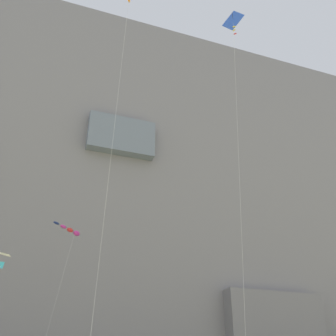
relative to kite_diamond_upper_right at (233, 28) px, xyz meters
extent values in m
cube|color=gray|center=(-3.97, 39.11, -0.49)|extent=(180.00, 23.13, 60.91)
cube|color=slate|center=(-3.97, 27.85, 4.43)|extent=(9.83, 3.66, 5.90)
cube|color=slate|center=(18.34, 27.15, -19.89)|extent=(14.11, 3.62, 6.75)
cube|color=blue|center=(0.09, 0.05, 1.10)|extent=(1.55, 1.52, 2.12)
cylinder|color=black|center=(0.09, 0.05, 1.10)|extent=(0.20, 0.25, 1.74)
cube|color=yellow|center=(0.11, 0.05, 0.31)|extent=(0.23, 0.15, 0.13)
cube|color=yellow|center=(0.08, 0.05, -0.13)|extent=(0.17, 0.22, 0.13)
cube|color=red|center=(0.13, 0.05, -0.57)|extent=(0.20, 0.19, 0.13)
cylinder|color=silver|center=(-1.29, -0.77, -15.00)|extent=(2.79, 1.67, 31.66)
ellipsoid|color=#CC3399|center=(-9.36, 21.41, -12.99)|extent=(1.05, 1.03, 0.58)
ellipsoid|color=red|center=(-10.17, 20.66, -12.97)|extent=(0.98, 0.96, 0.48)
ellipsoid|color=#CC3399|center=(-10.97, 19.91, -12.94)|extent=(0.91, 0.88, 0.38)
ellipsoid|color=navy|center=(-11.77, 19.17, -12.91)|extent=(0.84, 0.80, 0.27)
cylinder|color=silver|center=(-10.99, 19.15, -21.98)|extent=(2.79, 4.07, 17.70)
pyramid|color=blue|center=(-9.57, -1.19, -2.11)|extent=(1.45, 1.44, 0.31)
cube|color=orange|center=(-9.84, -1.48, -2.16)|extent=(0.30, 0.30, 0.41)
cylinder|color=silver|center=(-10.37, -2.15, -16.49)|extent=(1.06, 1.37, 28.67)
pyramid|color=white|center=(-14.87, 0.46, -22.25)|extent=(1.48, 1.46, 0.22)
cube|color=#38B2D1|center=(-15.15, 0.76, -22.35)|extent=(0.28, 0.29, 0.39)
camera|label=1|loc=(-13.81, -21.77, -28.01)|focal=42.84mm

